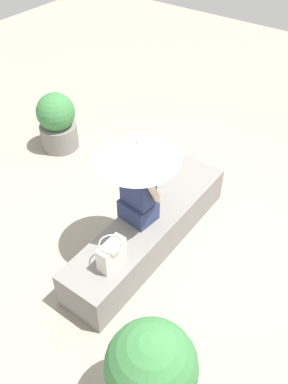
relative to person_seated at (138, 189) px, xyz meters
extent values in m
plane|color=#9E9384|center=(-0.07, 0.09, -0.82)|extent=(14.00, 14.00, 0.00)
cube|color=gray|center=(-0.07, 0.09, -0.60)|extent=(2.29, 0.53, 0.43)
cube|color=navy|center=(0.00, 0.00, -0.28)|extent=(0.32, 0.37, 0.22)
cube|color=navy|center=(0.00, 0.00, 0.07)|extent=(0.23, 0.34, 0.48)
sphere|color=beige|center=(0.00, 0.00, 0.41)|extent=(0.20, 0.20, 0.20)
cylinder|color=beige|center=(-0.02, -0.20, 0.10)|extent=(0.21, 0.09, 0.32)
cylinder|color=beige|center=(0.02, 0.20, 0.10)|extent=(0.21, 0.09, 0.32)
cylinder|color=#B7B7BC|center=(0.05, 0.03, 0.10)|extent=(0.02, 0.02, 0.98)
cone|color=silver|center=(0.05, 0.03, 0.50)|extent=(0.80, 0.80, 0.18)
sphere|color=#B7B7BC|center=(0.05, 0.03, 0.60)|extent=(0.03, 0.03, 0.03)
cube|color=silver|center=(0.63, 0.17, -0.26)|extent=(0.29, 0.12, 0.26)
torus|color=silver|center=(0.63, 0.17, -0.11)|extent=(0.22, 0.22, 0.01)
cylinder|color=gray|center=(-0.84, -2.04, -0.64)|extent=(0.52, 0.52, 0.35)
sphere|color=#3D7F42|center=(-0.84, -2.04, -0.25)|extent=(0.53, 0.53, 0.53)
sphere|color=#3D7F42|center=(1.30, 1.09, -0.16)|extent=(0.67, 0.67, 0.67)
camera|label=1|loc=(2.40, 1.84, 2.66)|focal=38.47mm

